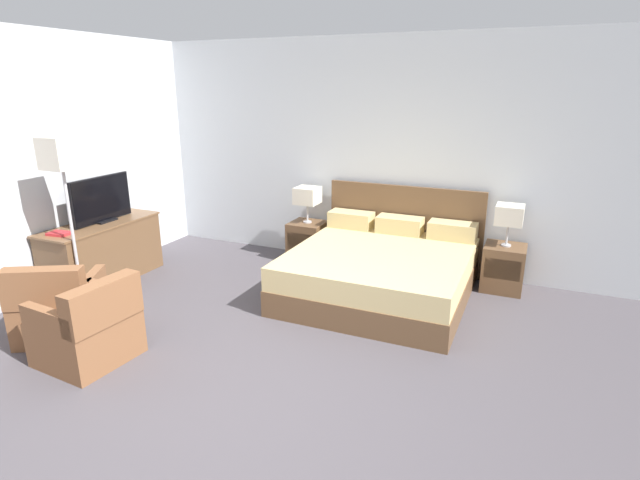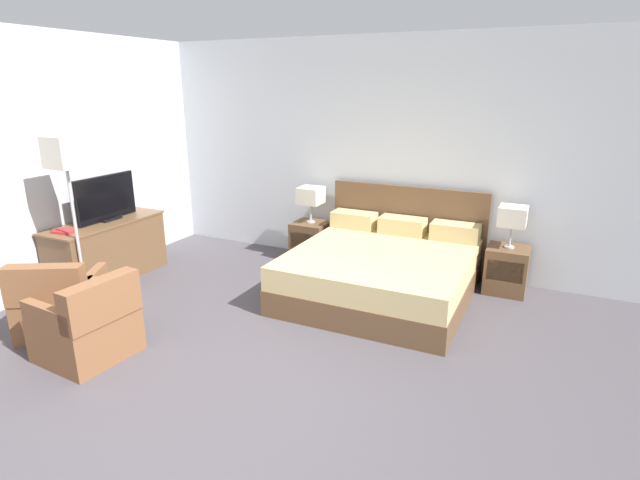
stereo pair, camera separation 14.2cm
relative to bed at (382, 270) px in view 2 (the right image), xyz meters
The scene contains 14 objects.
ground_plane 2.57m from the bed, 99.09° to the right, with size 10.49×10.49×0.00m, color #4C474C.
wall_back 1.57m from the bed, 111.72° to the left, with size 7.35×0.06×2.86m, color silver.
wall_left 3.84m from the bed, 163.06° to the right, with size 0.06×5.30×2.86m, color silver.
bed is the anchor object (origin of this frame).
nightstand_left 1.43m from the bed, 150.65° to the left, with size 0.45×0.44×0.53m.
nightstand_right 1.43m from the bed, 29.35° to the left, with size 0.45×0.44×0.53m.
table_lamp_left 1.55m from the bed, 150.60° to the left, with size 0.30×0.30×0.47m.
table_lamp_right 1.55m from the bed, 29.40° to the left, with size 0.30×0.30×0.47m.
dresser 3.32m from the bed, 163.36° to the right, with size 0.56×1.44×0.72m.
tv 3.36m from the bed, 164.63° to the right, with size 0.18×0.84×0.54m.
book_red_cover 3.54m from the bed, 155.06° to the right, with size 0.23×0.16×0.03m, color #B7282D.
armchair_by_window 3.28m from the bed, 138.65° to the right, with size 0.93×0.93×0.76m.
armchair_companion 3.01m from the bed, 128.04° to the right, with size 0.74×0.73×0.76m.
floor_lamp 3.49m from the bed, 151.28° to the right, with size 0.31×0.31×1.79m.
Camera 2 is at (2.02, -2.49, 2.28)m, focal length 28.00 mm.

